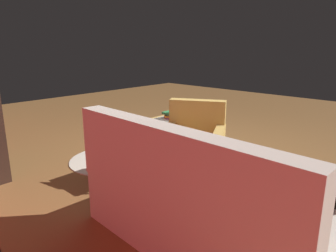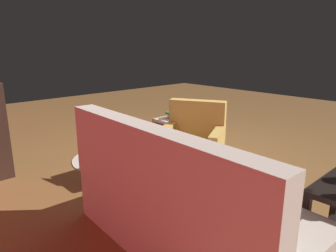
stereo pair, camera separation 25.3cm
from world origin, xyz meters
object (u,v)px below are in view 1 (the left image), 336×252
yellow_mug (175,109)px  tv_remote (172,116)px  wicker_hamper (173,135)px  ottoman (165,122)px  laptop_desk (129,144)px  laptop (127,136)px  couch (198,208)px  armchair (194,147)px  book_stack_hamper (173,116)px  pet_bowl_steel (113,127)px  pet_bowl_teal (103,123)px

yellow_mug → tv_remote: 0.22m
wicker_hamper → ottoman: wicker_hamper is taller
laptop_desk → laptop: size_ratio=1.56×
couch → wicker_hamper: bearing=-43.2°
armchair → book_stack_hamper: bearing=-33.2°
armchair → yellow_mug: 0.91m
laptop → yellow_mug: (0.26, -1.08, 0.10)m
pet_bowl_steel → armchair: bearing=164.3°
laptop_desk → pet_bowl_teal: size_ratio=2.80×
couch → armchair: 1.33m
tv_remote → book_stack_hamper: bearing=161.1°
laptop_desk → book_stack_hamper: 1.10m
wicker_hamper → yellow_mug: yellow_mug is taller
tv_remote → pet_bowl_steel: (1.56, -0.10, -0.47)m
laptop → pet_bowl_teal: bearing=-29.8°
laptop_desk → armchair: bearing=-130.2°
yellow_mug → tv_remote: yellow_mug is taller
tv_remote → ottoman: bearing=-11.1°
book_stack_hamper → pet_bowl_teal: bearing=-6.8°
couch → armchair: (0.85, -1.02, 0.03)m
couch → wicker_hamper: couch is taller
wicker_hamper → couch: bearing=136.8°
pet_bowl_teal → tv_remote: bearing=175.2°
ottoman → laptop_desk: bearing=118.7°
wicker_hamper → yellow_mug: (-0.04, 0.02, 0.39)m
laptop → ottoman: size_ratio=0.90×
armchair → wicker_hamper: 0.92m
wicker_hamper → armchair: bearing=146.8°
wicker_hamper → tv_remote: tv_remote is taller
armchair → laptop_desk: bearing=49.8°
pet_bowl_teal → laptop_desk: bearing=150.9°
yellow_mug → laptop_desk: bearing=103.5°
tv_remote → laptop: bearing=128.7°
wicker_hamper → pet_bowl_teal: (2.05, -0.24, -0.22)m
yellow_mug → laptop: bearing=103.3°
armchair → yellow_mug: (0.72, -0.48, 0.26)m
armchair → book_stack_hamper: (0.76, -0.50, 0.17)m
yellow_mug → pet_bowl_teal: size_ratio=0.50×
armchair → yellow_mug: size_ratio=9.12×
tv_remote → pet_bowl_teal: 2.01m
book_stack_hamper → ottoman: size_ratio=0.67×
ottoman → book_stack_hamper: bearing=146.9°
couch → ottoman: size_ratio=4.84×
wicker_hamper → ottoman: bearing=-33.0°
yellow_mug → pet_bowl_teal: yellow_mug is taller
pet_bowl_steel → ottoman: bearing=-174.9°
book_stack_hamper → laptop_desk: bearing=105.3°
wicker_hamper → tv_remote: bearing=-38.7°
yellow_mug → pet_bowl_steel: bearing=-6.6°
couch → pet_bowl_teal: size_ratio=9.68×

